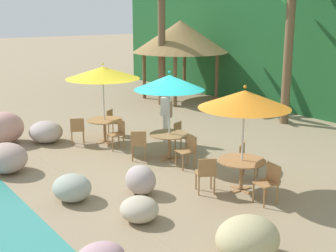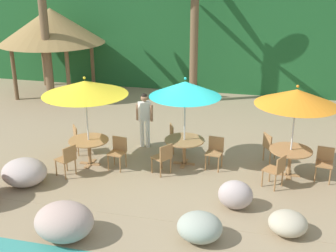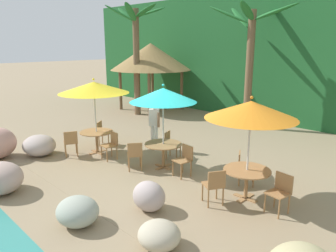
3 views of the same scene
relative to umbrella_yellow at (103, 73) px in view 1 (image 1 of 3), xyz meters
name	(u,v)px [view 1 (image 1 of 3)]	position (x,y,z in m)	size (l,w,h in m)	color
ground_plane	(165,163)	(2.78, 0.32, -2.22)	(120.00, 120.00, 0.00)	#937F60
terrace_deck	(165,163)	(2.78, 0.32, -2.21)	(18.00, 5.20, 0.01)	#937F60
rock_seawall	(73,168)	(2.68, -2.33, -1.83)	(14.78, 3.20, 1.00)	#B4A39E
umbrella_yellow	(103,73)	(0.00, 0.00, 0.00)	(2.28, 2.28, 2.52)	silver
dining_table_yellow	(105,124)	(0.00, 0.00, -1.60)	(1.10, 1.10, 0.74)	#A37547
chair_yellow_seaward	(118,132)	(0.85, -0.01, -1.70)	(0.47, 0.47, 0.87)	#9E7042
chair_yellow_inland	(113,120)	(-0.58, 0.63, -1.70)	(0.59, 0.59, 0.87)	#9E7042
chair_yellow_left	(77,129)	(-0.25, -0.82, -1.70)	(0.56, 0.56, 0.87)	#9E7042
umbrella_teal	(169,82)	(2.56, 0.64, -0.04)	(1.92, 1.92, 2.50)	silver
dining_table_teal	(169,138)	(2.56, 0.64, -1.60)	(1.10, 1.10, 0.74)	#A37547
chair_teal_seaward	(188,149)	(3.41, 0.63, -1.70)	(0.47, 0.47, 0.87)	#9E7042
chair_teal_inland	(181,134)	(2.13, 1.38, -1.70)	(0.56, 0.56, 0.87)	#9E7042
chair_teal_left	(139,143)	(2.15, -0.11, -1.70)	(0.59, 0.59, 0.87)	#9E7042
umbrella_orange	(244,99)	(5.39, 0.62, -0.05)	(2.07, 2.07, 2.48)	silver
dining_table_orange	(242,165)	(5.39, 0.62, -1.60)	(1.10, 1.10, 0.74)	#A37547
chair_orange_seaward	(269,181)	(6.24, 0.60, -1.70)	(0.47, 0.48, 0.87)	#9E7042
chair_orange_inland	(246,158)	(4.87, 1.30, -1.70)	(0.58, 0.58, 0.87)	#9E7042
chair_orange_left	(206,172)	(5.05, -0.16, -1.70)	(0.58, 0.58, 0.87)	#9E7042
palm_tree_nearest	(162,20)	(-3.80, 4.94, 1.45)	(3.01, 2.79, 5.43)	brown
palm_tree_second	(290,27)	(1.64, 6.60, 1.27)	(3.56, 3.66, 5.21)	brown
palapa_hut	(180,37)	(-4.28, 6.32, 0.68)	(4.38, 4.38, 3.62)	brown
waiter_in_white	(166,112)	(1.13, 1.58, -1.23)	(0.52, 0.37, 1.70)	white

